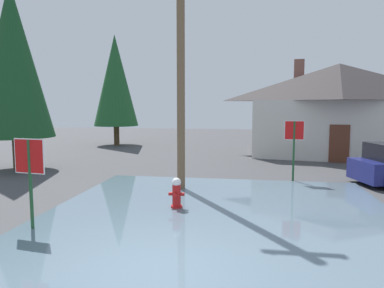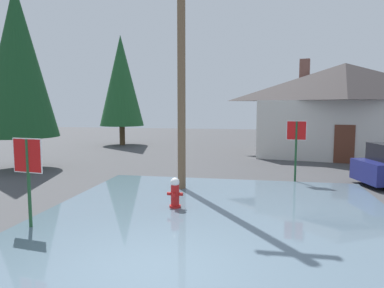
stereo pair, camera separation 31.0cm
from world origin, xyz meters
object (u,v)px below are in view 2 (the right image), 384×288
at_px(house, 343,109).
at_px(utility_pole, 181,49).
at_px(pine_tree_mid_left, 18,61).
at_px(stop_sign_near, 28,164).
at_px(pine_tree_tall_left, 121,81).
at_px(fire_hydrant, 175,194).
at_px(stop_sign_far, 296,139).

bearing_deg(house, utility_pole, -127.08).
bearing_deg(utility_pole, pine_tree_mid_left, 161.96).
distance_m(stop_sign_near, house, 17.81).
height_order(utility_pole, pine_tree_tall_left, utility_pole).
height_order(stop_sign_near, fire_hydrant, stop_sign_near).
xyz_separation_m(stop_sign_far, house, (3.37, 7.88, 1.09)).
height_order(stop_sign_far, house, house).
distance_m(stop_sign_near, pine_tree_tall_left, 19.07).
xyz_separation_m(utility_pole, stop_sign_far, (4.09, 1.99, -3.20)).
bearing_deg(utility_pole, house, 52.92).
height_order(fire_hydrant, pine_tree_tall_left, pine_tree_tall_left).
bearing_deg(pine_tree_tall_left, stop_sign_far, -44.57).
relative_size(utility_pole, stop_sign_far, 3.94).
distance_m(utility_pole, house, 12.55).
height_order(house, pine_tree_tall_left, pine_tree_tall_left).
xyz_separation_m(stop_sign_near, pine_tree_mid_left, (-5.53, 7.38, 3.44)).
bearing_deg(utility_pole, stop_sign_near, -120.28).
bearing_deg(stop_sign_near, house, 54.99).
height_order(stop_sign_near, utility_pole, utility_pole).
bearing_deg(pine_tree_mid_left, stop_sign_far, -3.26).
bearing_deg(stop_sign_far, stop_sign_near, -135.64).
relative_size(stop_sign_near, house, 0.21).
relative_size(fire_hydrant, stop_sign_far, 0.38).
relative_size(fire_hydrant, pine_tree_mid_left, 0.11).
xyz_separation_m(utility_pole, house, (7.46, 9.87, -2.11)).
relative_size(fire_hydrant, house, 0.09).
distance_m(fire_hydrant, pine_tree_tall_left, 18.26).
relative_size(utility_pole, house, 0.89).
bearing_deg(stop_sign_far, house, 66.85).
bearing_deg(house, pine_tree_tall_left, 166.51).
bearing_deg(fire_hydrant, pine_tree_mid_left, 149.34).
bearing_deg(pine_tree_mid_left, fire_hydrant, -30.66).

